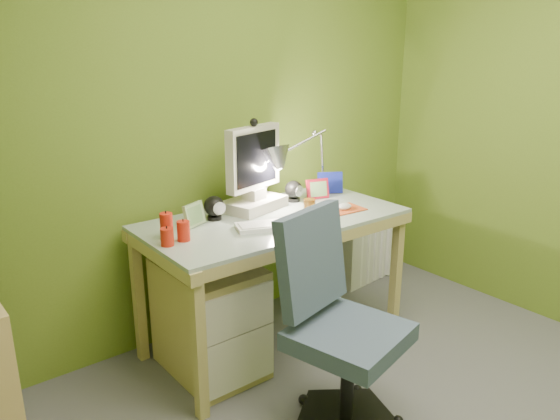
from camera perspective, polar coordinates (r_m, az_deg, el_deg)
wall_back at (r=3.07m, az=-7.09°, el=8.87°), size 3.20×0.01×2.40m
desk at (r=3.03m, az=-0.61°, el=-7.46°), size 1.41×0.72×0.75m
monitor at (r=2.96m, az=-2.80°, el=4.94°), size 0.42×0.31×0.52m
speaker_left at (r=2.85m, az=-6.90°, el=0.23°), size 0.12×0.12×0.13m
speaker_right at (r=3.16m, az=1.44°, el=2.00°), size 0.13×0.13×0.12m
keyboard at (r=2.74m, az=-0.15°, el=-1.54°), size 0.45×0.28×0.02m
mousepad at (r=3.03m, az=6.67°, el=0.08°), size 0.23×0.17×0.01m
mouse at (r=3.03m, az=6.68°, el=0.34°), size 0.11×0.07×0.03m
amber_tumbler at (r=2.93m, az=3.10°, el=0.35°), size 0.07×0.07×0.08m
candle_cluster at (r=2.58m, az=-11.36°, el=-1.89°), size 0.20×0.18×0.13m
photo_frame_red at (r=3.22m, az=3.94°, el=2.23°), size 0.14×0.06×0.12m
photo_frame_blue at (r=3.34m, az=5.26°, el=2.86°), size 0.14×0.10×0.13m
photo_frame_green at (r=2.78m, az=-8.95°, el=-0.46°), size 0.13×0.07×0.12m
desk_lamp at (r=3.24m, az=3.70°, el=6.50°), size 0.58×0.36×0.58m
task_chair at (r=2.38m, az=7.27°, el=-12.76°), size 0.61×0.61×0.91m
radiator at (r=3.91m, az=8.55°, el=-4.26°), size 0.45×0.21×0.44m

